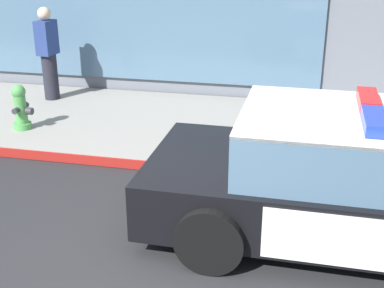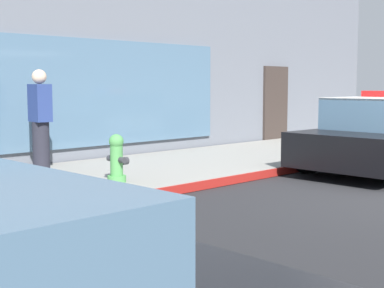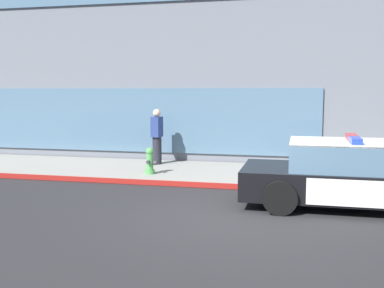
% 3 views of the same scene
% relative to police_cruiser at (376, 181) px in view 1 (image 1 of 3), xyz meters
% --- Properties ---
extents(ground, '(48.00, 48.00, 0.00)m').
position_rel_police_cruiser_xyz_m(ground, '(-2.28, -1.37, -0.68)').
color(ground, '#262628').
extents(sidewalk, '(48.00, 3.30, 0.15)m').
position_rel_police_cruiser_xyz_m(sidewalk, '(-2.28, 2.80, -0.61)').
color(sidewalk, gray).
rests_on(sidewalk, ground).
extents(curb_red_paint, '(28.80, 0.04, 0.14)m').
position_rel_police_cruiser_xyz_m(curb_red_paint, '(-2.28, 1.14, -0.61)').
color(curb_red_paint, maroon).
rests_on(curb_red_paint, ground).
extents(police_cruiser, '(4.90, 2.17, 1.49)m').
position_rel_police_cruiser_xyz_m(police_cruiser, '(0.00, 0.00, 0.00)').
color(police_cruiser, black).
rests_on(police_cruiser, ground).
extents(fire_hydrant, '(0.34, 0.39, 0.73)m').
position_rel_police_cruiser_xyz_m(fire_hydrant, '(-5.17, 1.94, -0.18)').
color(fire_hydrant, '#4C994C').
rests_on(fire_hydrant, sidewalk).
extents(pedestrian_on_sidewalk, '(0.30, 0.42, 1.71)m').
position_rel_police_cruiser_xyz_m(pedestrian_on_sidewalk, '(-5.49, 3.59, 0.33)').
color(pedestrian_on_sidewalk, '#23232D').
rests_on(pedestrian_on_sidewalk, sidewalk).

